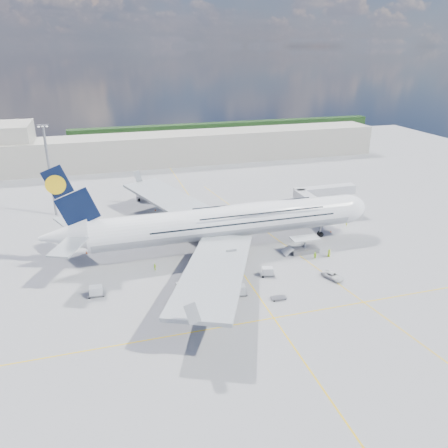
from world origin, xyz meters
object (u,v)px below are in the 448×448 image
object	(u,v)px
crew_tug	(218,300)
cargo_loader	(303,247)
cone_nose	(331,231)
cone_wing_right_inner	(220,277)
cone_tail	(86,252)
light_mast	(49,170)
cone_wing_right_outer	(168,306)
jet_bridge	(319,196)
cone_wing_left_inner	(155,222)
catering_truck_inner	(169,227)
crew_wing	(155,267)
dolly_row_c	(239,290)
dolly_back	(96,291)
dolly_nose_far	(279,298)
crew_nose	(347,223)
crew_loader	(315,256)
catering_truck_outer	(146,196)
service_van	(333,276)
airliner	(227,221)
baggage_tug	(182,284)
crew_van	(329,253)
dolly_row_b	(204,266)
cone_wing_left_outer	(155,210)
dolly_row_a	(202,291)

from	to	relation	value
crew_tug	cargo_loader	bearing A→B (deg)	34.18
cone_nose	cargo_loader	bearing A→B (deg)	-144.20
cone_wing_right_inner	cone_tail	distance (m)	33.24
light_mast	cone_wing_right_outer	distance (m)	62.09
jet_bridge	cone_wing_left_inner	bearing A→B (deg)	167.34
catering_truck_inner	crew_wing	distance (m)	19.28
dolly_row_c	dolly_back	distance (m)	27.43
cone_wing_right_inner	dolly_row_c	bearing A→B (deg)	-77.41
dolly_nose_far	cone_wing_right_inner	size ratio (longest dim) A/B	5.47
dolly_nose_far	crew_nose	distance (m)	42.76
crew_nose	cone_nose	size ratio (longest dim) A/B	3.75
crew_wing	cone_wing_left_inner	xyz separation A→B (m)	(3.69, 26.93, -0.53)
dolly_nose_far	crew_loader	xyz separation A→B (m)	(14.47, 13.23, 0.54)
dolly_nose_far	cone_wing_left_inner	bearing A→B (deg)	115.49
catering_truck_outer	service_van	world-z (taller)	catering_truck_outer
airliner	dolly_nose_far	world-z (taller)	airliner
baggage_tug	service_van	xyz separation A→B (m)	(30.52, -5.24, -0.02)
crew_van	cone_wing_right_inner	distance (m)	26.78
dolly_back	crew_loader	distance (m)	47.74
airliner	dolly_back	xyz separation A→B (m)	(-30.23, -13.50, -5.76)
crew_nose	cone_wing_right_inner	distance (m)	44.01
light_mast	crew_wing	bearing A→B (deg)	-61.48
catering_truck_inner	cone_wing_right_outer	size ratio (longest dim) A/B	14.79
airliner	dolly_row_c	bearing A→B (deg)	-100.39
baggage_tug	crew_wing	xyz separation A→B (m)	(-4.17, 8.89, 0.08)
crew_nose	crew_van	size ratio (longest dim) A/B	1.00
crew_van	light_mast	bearing A→B (deg)	30.82
jet_bridge	light_mast	distance (m)	74.11
service_van	crew_van	distance (m)	10.32
dolly_row_c	cone_tail	bearing A→B (deg)	143.93
dolly_row_b	baggage_tug	bearing A→B (deg)	-129.40
crew_van	baggage_tug	bearing A→B (deg)	74.37
cone_nose	cone_wing_left_inner	bearing A→B (deg)	156.00
jet_bridge	crew_loader	world-z (taller)	jet_bridge
dolly_back	crew_wing	world-z (taller)	dolly_back
cargo_loader	baggage_tug	xyz separation A→B (m)	(-30.28, -7.95, -0.57)
baggage_tug	cone_wing_left_inner	distance (m)	35.83
baggage_tug	catering_truck_outer	size ratio (longest dim) A/B	0.41
catering_truck_outer	crew_wing	world-z (taller)	catering_truck_outer
catering_truck_outer	cone_wing_right_inner	bearing A→B (deg)	-56.87
cargo_loader	cone_wing_right_inner	world-z (taller)	cargo_loader
service_van	cone_nose	xyz separation A→B (m)	(11.92, 21.95, -0.43)
crew_loader	cone_nose	size ratio (longest dim) A/B	3.52
dolly_back	baggage_tug	bearing A→B (deg)	-2.11
cone_wing_left_outer	airliner	bearing A→B (deg)	-67.44
cargo_loader	cone_wing_left_outer	world-z (taller)	cargo_loader
dolly_row_a	service_van	xyz separation A→B (m)	(27.20, -2.39, 0.34)
dolly_row_c	airliner	bearing A→B (deg)	87.75
cone_wing_right_inner	service_van	bearing A→B (deg)	-16.58
dolly_row_b	catering_truck_inner	distance (m)	20.71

